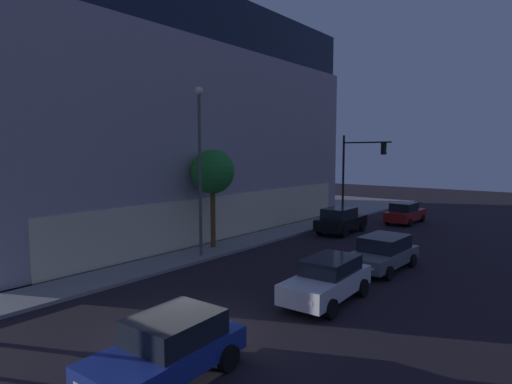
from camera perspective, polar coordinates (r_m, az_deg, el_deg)
ground_plane at (r=14.10m, az=-9.49°, el=-18.65°), size 120.00×120.00×0.00m
modern_building at (r=36.98m, az=-18.00°, el=8.38°), size 28.68×25.32×15.74m
traffic_light_far_corner at (r=35.11m, az=13.39°, el=3.53°), size 0.38×4.13×6.90m
street_lamp_sidewalk at (r=22.73m, az=-7.58°, el=5.30°), size 0.44×0.44×8.97m
sidewalk_tree at (r=24.63m, az=-5.87°, el=2.64°), size 2.55×2.55×5.71m
car_blue at (r=11.58m, az=-11.66°, el=-19.73°), size 4.24×2.34×1.61m
car_white at (r=16.81m, az=9.61°, el=-11.48°), size 4.60×2.15×1.66m
car_grey at (r=21.82m, az=16.63°, el=-7.77°), size 4.72×2.36×1.61m
car_black at (r=30.49m, az=11.32°, el=-3.73°), size 4.70×2.18×1.81m
car_red at (r=36.08m, az=19.40°, el=-2.66°), size 4.70×2.11×1.68m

